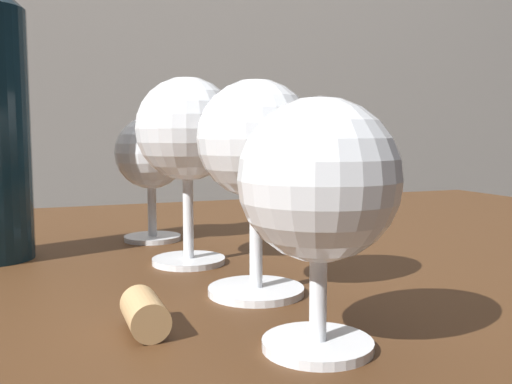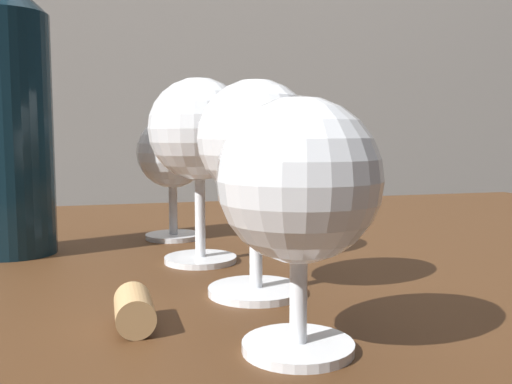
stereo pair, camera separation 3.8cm
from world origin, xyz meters
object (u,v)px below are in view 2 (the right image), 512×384
at_px(wine_glass_rose, 199,134).
at_px(wine_glass_amber, 172,156).
at_px(wine_bottle, 9,110).
at_px(cork, 134,309).
at_px(wine_glass_white, 256,144).
at_px(wine_glass_pinot, 299,185).

distance_m(wine_glass_rose, wine_glass_amber, 0.12).
height_order(wine_glass_amber, wine_bottle, wine_bottle).
xyz_separation_m(wine_glass_amber, cork, (-0.06, -0.27, -0.08)).
height_order(wine_glass_white, wine_bottle, wine_bottle).
relative_size(wine_bottle, cork, 7.77).
bearing_deg(cork, wine_glass_pinot, -36.00).
height_order(wine_glass_pinot, wine_glass_white, wine_glass_white).
distance_m(wine_bottle, cork, 0.28).
bearing_deg(wine_glass_white, wine_bottle, 134.12).
bearing_deg(wine_glass_pinot, wine_bottle, 120.80).
relative_size(wine_glass_amber, cork, 3.06).
bearing_deg(wine_glass_pinot, wine_glass_white, 86.45).
bearing_deg(wine_glass_amber, cork, -101.53).
height_order(wine_glass_white, wine_glass_rose, wine_glass_rose).
distance_m(wine_glass_rose, cork, 0.20).
relative_size(wine_glass_white, wine_bottle, 0.45).
height_order(wine_glass_pinot, wine_glass_amber, same).
height_order(wine_glass_rose, wine_bottle, wine_bottle).
height_order(wine_glass_pinot, cork, wine_glass_pinot).
xyz_separation_m(wine_glass_pinot, wine_glass_amber, (-0.02, 0.33, 0.00)).
xyz_separation_m(wine_glass_white, wine_glass_rose, (-0.02, 0.11, 0.01)).
bearing_deg(wine_glass_rose, wine_glass_amber, 94.44).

